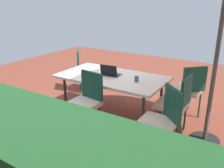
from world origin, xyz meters
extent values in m
cube|color=brown|center=(0.00, 0.00, -0.01)|extent=(10.00, 10.00, 0.02)
cube|color=silver|center=(0.00, 0.00, 0.73)|extent=(1.91, 1.05, 0.04)
cylinder|color=#333333|center=(-0.81, -0.38, 0.36)|extent=(0.05, 0.05, 0.71)
cylinder|color=#333333|center=(0.81, -0.38, 0.36)|extent=(0.05, 0.05, 0.71)
cylinder|color=#333333|center=(-0.81, 0.38, 0.36)|extent=(0.05, 0.05, 0.71)
cylinder|color=#333333|center=(0.81, 0.38, 0.36)|extent=(0.05, 0.05, 0.71)
cylinder|color=#4C4C4C|center=(-1.69, 0.06, 1.30)|extent=(0.06, 0.06, 2.59)
cylinder|color=black|center=(-1.69, 0.06, 0.03)|extent=(0.44, 0.44, 0.06)
cube|color=beige|center=(-1.14, 0.05, 0.49)|extent=(0.46, 0.46, 0.08)
cube|color=#144738|center=(-1.35, 0.05, 0.76)|extent=(0.05, 0.44, 0.45)
cylinder|color=#144738|center=(-0.96, -0.14, 0.23)|extent=(0.03, 0.03, 0.45)
cylinder|color=#144738|center=(-0.95, 0.22, 0.23)|extent=(0.03, 0.03, 0.45)
cylinder|color=#144738|center=(-1.32, -0.13, 0.23)|extent=(0.03, 0.03, 0.45)
cylinder|color=#144738|center=(-1.31, 0.23, 0.23)|extent=(0.03, 0.03, 0.45)
cube|color=beige|center=(1.16, -0.78, 0.49)|extent=(0.46, 0.46, 0.08)
cube|color=#144738|center=(1.32, -0.65, 0.76)|extent=(0.31, 0.37, 0.45)
cylinder|color=#144738|center=(0.91, -0.76, 0.23)|extent=(0.03, 0.03, 0.45)
cylinder|color=#144738|center=(1.13, -1.04, 0.23)|extent=(0.03, 0.03, 0.45)
cylinder|color=#144738|center=(1.19, -0.53, 0.23)|extent=(0.03, 0.03, 0.45)
cylinder|color=#144738|center=(1.41, -0.81, 0.23)|extent=(0.03, 0.03, 0.45)
cube|color=beige|center=(-1.16, -0.73, 0.49)|extent=(0.46, 0.46, 0.08)
cube|color=#144738|center=(-1.31, -0.58, 0.76)|extent=(0.33, 0.34, 0.45)
cylinder|color=#144738|center=(-1.15, -0.98, 0.23)|extent=(0.03, 0.03, 0.45)
cylinder|color=#144738|center=(-0.90, -0.72, 0.23)|extent=(0.03, 0.03, 0.45)
cylinder|color=#144738|center=(-1.41, -0.73, 0.23)|extent=(0.03, 0.03, 0.45)
cylinder|color=#144738|center=(-1.16, -0.47, 0.23)|extent=(0.03, 0.03, 0.45)
cube|color=beige|center=(-1.18, 0.76, 0.49)|extent=(0.46, 0.46, 0.08)
cube|color=#144738|center=(-1.33, 0.61, 0.76)|extent=(0.34, 0.33, 0.45)
cylinder|color=#144738|center=(-0.93, 0.77, 0.23)|extent=(0.03, 0.03, 0.45)
cylinder|color=#144738|center=(-1.18, 1.02, 0.23)|extent=(0.03, 0.03, 0.45)
cylinder|color=#144738|center=(-1.18, 0.51, 0.23)|extent=(0.03, 0.03, 0.45)
cylinder|color=#144738|center=(-1.44, 0.76, 0.23)|extent=(0.03, 0.03, 0.45)
cube|color=beige|center=(0.04, 0.79, 0.49)|extent=(0.46, 0.46, 0.08)
cube|color=#144738|center=(0.01, 0.59, 0.76)|extent=(0.44, 0.10, 0.45)
cylinder|color=#144738|center=(0.24, 0.95, 0.23)|extent=(0.03, 0.03, 0.45)
cylinder|color=#144738|center=(-0.12, 1.00, 0.23)|extent=(0.03, 0.03, 0.45)
cylinder|color=#144738|center=(0.19, 0.59, 0.23)|extent=(0.03, 0.03, 0.45)
cylinder|color=#144738|center=(-0.16, 0.64, 0.23)|extent=(0.03, 0.03, 0.45)
cube|color=#2D2D33|center=(0.04, -0.04, 0.76)|extent=(0.34, 0.25, 0.02)
cube|color=black|center=(0.03, 0.07, 0.87)|extent=(0.32, 0.08, 0.20)
cylinder|color=#334C99|center=(-0.51, 0.04, 0.80)|extent=(0.07, 0.07, 0.10)
camera|label=1|loc=(-2.20, 3.49, 2.06)|focal=38.79mm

